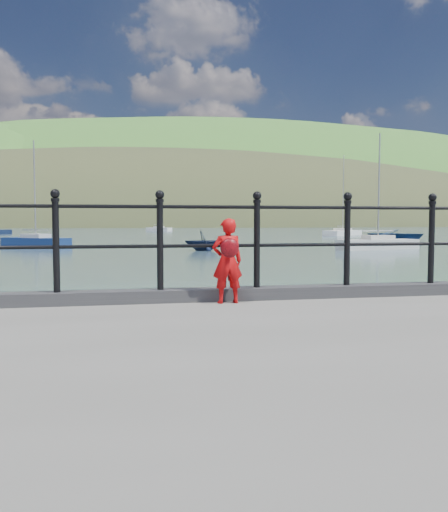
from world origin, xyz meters
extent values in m
plane|color=#2D4251|center=(0.00, 0.00, 0.00)|extent=(600.00, 600.00, 0.00)
cube|color=#28282B|center=(0.00, -0.15, 1.07)|extent=(60.00, 0.30, 0.15)
cylinder|color=black|center=(0.00, -0.15, 1.67)|extent=(18.00, 0.04, 0.04)
cylinder|color=black|center=(0.00, -0.15, 2.15)|extent=(18.00, 0.04, 0.04)
cylinder|color=black|center=(-1.80, -0.15, 1.67)|extent=(0.08, 0.08, 1.05)
sphere|color=black|center=(-1.80, -0.15, 2.29)|extent=(0.11, 0.11, 0.11)
cylinder|color=black|center=(-0.60, -0.15, 1.67)|extent=(0.08, 0.08, 1.05)
sphere|color=black|center=(-0.60, -0.15, 2.29)|extent=(0.11, 0.11, 0.11)
cylinder|color=black|center=(0.60, -0.15, 1.67)|extent=(0.08, 0.08, 1.05)
sphere|color=black|center=(0.60, -0.15, 2.29)|extent=(0.11, 0.11, 0.11)
cylinder|color=black|center=(1.80, -0.15, 1.67)|extent=(0.08, 0.08, 1.05)
sphere|color=black|center=(1.80, -0.15, 2.29)|extent=(0.11, 0.11, 0.11)
cylinder|color=black|center=(3.00, -0.15, 1.67)|extent=(0.08, 0.08, 1.05)
sphere|color=black|center=(3.00, -0.15, 2.29)|extent=(0.11, 0.11, 0.11)
ellipsoid|color=#333A21|center=(20.00, 195.00, -15.40)|extent=(400.00, 100.00, 88.00)
ellipsoid|color=#387026|center=(60.00, 255.00, -27.30)|extent=(600.00, 180.00, 156.00)
cube|color=silver|center=(-35.00, 181.00, 3.00)|extent=(9.00, 6.00, 6.00)
cube|color=#4C4744|center=(-35.00, 181.00, 7.00)|extent=(9.50, 6.50, 2.00)
cube|color=silver|center=(-12.00, 181.00, 3.00)|extent=(9.00, 6.00, 6.00)
cube|color=#4C4744|center=(-12.00, 181.00, 7.00)|extent=(9.50, 6.50, 2.00)
cube|color=silver|center=(18.00, 181.00, 3.00)|extent=(9.00, 6.00, 6.00)
cube|color=#4C4744|center=(18.00, 181.00, 7.00)|extent=(9.50, 6.50, 2.00)
cube|color=silver|center=(45.00, 181.00, 3.00)|extent=(9.00, 6.00, 6.00)
cube|color=#4C4744|center=(45.00, 181.00, 7.00)|extent=(9.50, 6.50, 2.00)
imported|color=red|center=(0.17, -0.40, 1.50)|extent=(0.38, 0.26, 1.01)
ellipsoid|color=red|center=(0.17, -0.53, 1.66)|extent=(0.22, 0.11, 0.23)
imported|color=navy|center=(27.06, 44.26, 0.57)|extent=(6.70, 6.66, 1.14)
imported|color=black|center=(4.62, 29.01, 0.66)|extent=(2.63, 2.30, 1.32)
cube|color=beige|center=(16.76, 28.10, 0.25)|extent=(6.14, 2.83, 0.90)
cube|color=beige|center=(16.76, 28.10, 0.75)|extent=(2.27, 1.55, 0.50)
cylinder|color=#A5A5A8|center=(16.76, 28.10, 4.35)|extent=(0.10, 0.10, 7.30)
cylinder|color=#A5A5A8|center=(16.76, 28.10, 1.30)|extent=(2.62, 0.61, 0.06)
cube|color=white|center=(7.21, 100.08, 0.25)|extent=(5.00, 4.90, 0.90)
cube|color=beige|center=(7.21, 100.08, 0.75)|extent=(2.14, 2.12, 0.50)
cylinder|color=#A5A5A8|center=(7.21, 100.08, 4.29)|extent=(0.10, 0.10, 7.18)
cylinder|color=#A5A5A8|center=(7.21, 100.08, 1.30)|extent=(1.79, 1.72, 0.06)
cube|color=navy|center=(-7.15, 36.92, 0.25)|extent=(5.57, 5.01, 0.90)
cube|color=beige|center=(-7.15, 36.92, 0.75)|extent=(2.35, 2.25, 0.50)
cylinder|color=#A5A5A8|center=(-7.15, 36.92, 4.40)|extent=(0.10, 0.10, 7.41)
cylinder|color=#A5A5A8|center=(-7.15, 36.92, 1.30)|extent=(2.03, 1.67, 0.06)
cube|color=white|center=(29.69, 63.50, 0.25)|extent=(7.46, 6.94, 0.90)
cube|color=beige|center=(29.69, 63.50, 0.75)|extent=(3.12, 3.00, 0.50)
cylinder|color=#A5A5A8|center=(29.69, 63.50, 5.86)|extent=(0.10, 0.10, 10.32)
cylinder|color=#A5A5A8|center=(29.69, 63.50, 1.30)|extent=(2.75, 2.43, 0.06)
camera|label=1|loc=(-1.12, -6.66, 1.98)|focal=38.00mm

